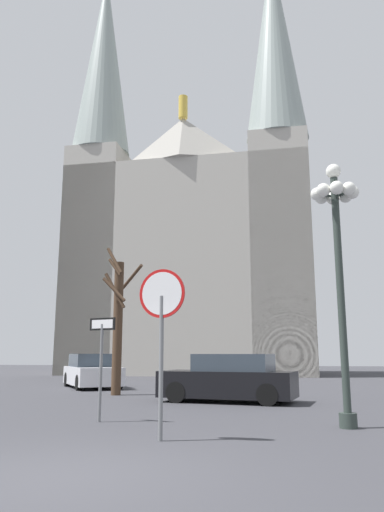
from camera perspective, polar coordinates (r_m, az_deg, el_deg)
name	(u,v)px	position (r m, az deg, el deg)	size (l,w,h in m)	color
ground_plane	(60,477)	(6.75, -15.07, -23.48)	(120.00, 120.00, 0.00)	#38383D
cathedral	(191,232)	(39.22, -0.10, 2.74)	(18.71, 11.03, 34.84)	#ADA89E
stop_sign	(162,316)	(8.99, -3.53, -6.93)	(0.88, 0.21, 3.00)	slate
one_way_arrow_sign	(101,353)	(11.57, -10.43, -10.93)	(0.69, 0.27, 2.29)	slate
street_lamp	(338,244)	(11.15, 16.48, 1.38)	(1.05, 1.05, 5.65)	#2D3833
bare_tree	(118,320)	(18.93, -8.57, -7.38)	(1.45, 1.47, 5.50)	#473323
parked_car_near_white	(92,372)	(23.18, -11.46, -12.97)	(3.85, 4.52, 1.49)	silver
parked_car_far_black	(229,379)	(16.06, 4.34, -14.01)	(4.43, 2.54, 1.48)	black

